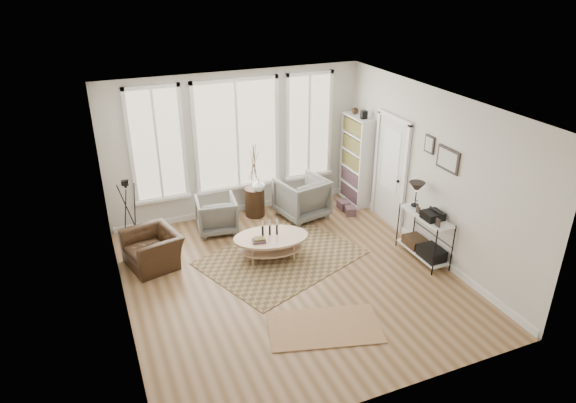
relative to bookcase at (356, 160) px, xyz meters
name	(u,v)px	position (x,y,z in m)	size (l,w,h in m)	color
room	(292,199)	(-2.42, -2.20, 0.47)	(5.50, 5.54, 2.90)	#94704C
bay_window	(237,137)	(-2.44, 0.49, 0.65)	(4.14, 0.12, 2.24)	tan
door	(391,169)	(0.13, -1.08, 0.17)	(0.09, 1.06, 2.22)	silver
bookcase	(356,160)	(0.00, 0.00, 0.00)	(0.31, 0.85, 2.06)	white
low_shelf	(424,232)	(-0.06, -2.52, -0.44)	(0.38, 1.08, 1.30)	white
wall_art	(443,155)	(0.14, -2.49, 0.92)	(0.04, 0.88, 0.44)	black
rug_main	(281,258)	(-2.34, -1.58, -0.95)	(2.58, 1.93, 0.01)	brown
rug_runner	(324,327)	(-2.49, -3.58, -0.94)	(1.59, 0.88, 0.01)	brown
coffee_table	(271,241)	(-2.50, -1.48, -0.63)	(1.44, 1.05, 0.60)	tan
armchair_left	(216,215)	(-3.11, -0.16, -0.61)	(0.73, 0.76, 0.69)	slate
armchair_right	(302,197)	(-1.34, -0.21, -0.54)	(0.89, 0.92, 0.83)	slate
side_table	(254,179)	(-2.21, 0.19, -0.15)	(0.40, 0.40, 1.68)	#332013
vase	(259,185)	(-2.17, 0.05, -0.23)	(0.25, 0.25, 0.26)	silver
accent_chair	(153,249)	(-4.44, -0.92, -0.65)	(0.81, 0.93, 0.60)	#332013
tripod_camera	(130,215)	(-4.68, -0.03, -0.38)	(0.44, 0.44, 1.26)	black
book_stack_near	(344,205)	(-0.39, -0.25, -0.87)	(0.21, 0.27, 0.18)	brown
book_stack_far	(350,211)	(-0.39, -0.54, -0.87)	(0.20, 0.26, 0.17)	brown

